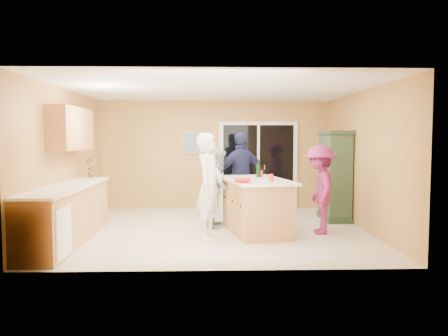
{
  "coord_description": "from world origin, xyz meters",
  "views": [
    {
      "loc": [
        -0.09,
        -8.04,
        1.72
      ],
      "look_at": [
        0.15,
        0.1,
        1.15
      ],
      "focal_mm": 35.0,
      "sensor_mm": 36.0,
      "label": 1
    }
  ],
  "objects_px": {
    "woman_grey": "(218,188)",
    "woman_magenta": "(320,189)",
    "green_hutch": "(335,177)",
    "kitchen_island": "(256,207)",
    "woman_white": "(209,186)",
    "woman_navy": "(242,177)"
  },
  "relations": [
    {
      "from": "woman_navy",
      "to": "green_hutch",
      "type": "bearing_deg",
      "value": 165.83
    },
    {
      "from": "kitchen_island",
      "to": "woman_magenta",
      "type": "height_order",
      "value": "woman_magenta"
    },
    {
      "from": "green_hutch",
      "to": "woman_magenta",
      "type": "distance_m",
      "value": 1.44
    },
    {
      "from": "woman_white",
      "to": "woman_navy",
      "type": "bearing_deg",
      "value": -4.39
    },
    {
      "from": "woman_grey",
      "to": "woman_magenta",
      "type": "distance_m",
      "value": 1.92
    },
    {
      "from": "woman_white",
      "to": "woman_magenta",
      "type": "distance_m",
      "value": 2.0
    },
    {
      "from": "green_hutch",
      "to": "woman_white",
      "type": "relative_size",
      "value": 1.03
    },
    {
      "from": "woman_white",
      "to": "woman_navy",
      "type": "distance_m",
      "value": 1.56
    },
    {
      "from": "woman_grey",
      "to": "woman_navy",
      "type": "height_order",
      "value": "woman_navy"
    },
    {
      "from": "kitchen_island",
      "to": "woman_white",
      "type": "bearing_deg",
      "value": -166.12
    },
    {
      "from": "woman_navy",
      "to": "kitchen_island",
      "type": "bearing_deg",
      "value": 81.06
    },
    {
      "from": "woman_grey",
      "to": "woman_navy",
      "type": "distance_m",
      "value": 0.68
    },
    {
      "from": "woman_navy",
      "to": "woman_magenta",
      "type": "bearing_deg",
      "value": 120.68
    },
    {
      "from": "woman_white",
      "to": "woman_navy",
      "type": "relative_size",
      "value": 0.98
    },
    {
      "from": "woman_grey",
      "to": "woman_navy",
      "type": "bearing_deg",
      "value": -38.96
    },
    {
      "from": "kitchen_island",
      "to": "woman_white",
      "type": "xyz_separation_m",
      "value": [
        -0.84,
        -0.39,
        0.44
      ]
    },
    {
      "from": "kitchen_island",
      "to": "woman_grey",
      "type": "distance_m",
      "value": 0.92
    },
    {
      "from": "woman_white",
      "to": "woman_magenta",
      "type": "relative_size",
      "value": 1.13
    },
    {
      "from": "kitchen_island",
      "to": "woman_white",
      "type": "relative_size",
      "value": 1.12
    },
    {
      "from": "green_hutch",
      "to": "woman_navy",
      "type": "distance_m",
      "value": 1.96
    },
    {
      "from": "green_hutch",
      "to": "woman_magenta",
      "type": "height_order",
      "value": "green_hutch"
    },
    {
      "from": "woman_grey",
      "to": "green_hutch",
      "type": "bearing_deg",
      "value": -68.12
    }
  ]
}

